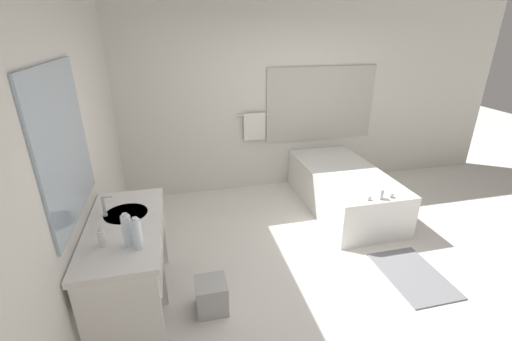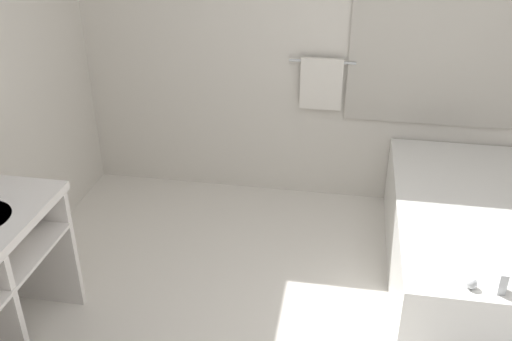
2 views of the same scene
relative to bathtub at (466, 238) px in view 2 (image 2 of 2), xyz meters
name	(u,v)px [view 2 (image 2 of 2)]	position (x,y,z in m)	size (l,w,h in m)	color
wall_back_with_blinds	(369,35)	(-0.71, 0.97, 1.04)	(7.40, 0.13, 2.70)	silver
bathtub	(466,238)	(0.00, 0.00, 0.00)	(0.94, 1.87, 0.67)	white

